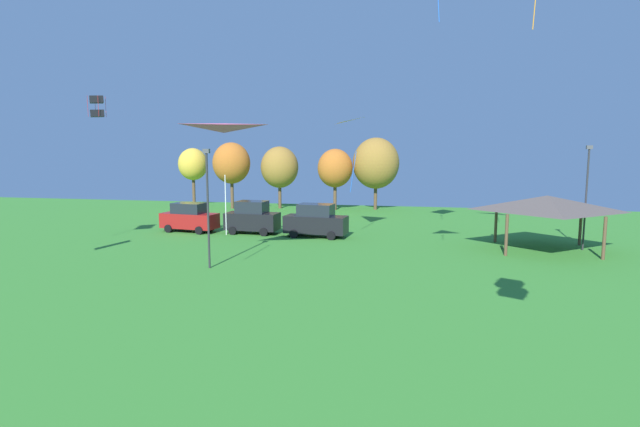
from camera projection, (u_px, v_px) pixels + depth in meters
kite_flying_8 at (97, 107)px, 34.22m from camera, size 1.21×1.21×1.45m
kite_flying_10 at (225, 155)px, 28.21m from camera, size 3.94×3.38×4.65m
kite_flying_11 at (367, 133)px, 36.20m from camera, size 2.95×3.53×4.69m
parked_car_leftmost at (190, 218)px, 39.83m from camera, size 4.71×2.37×2.33m
parked_car_second_from_left at (252, 218)px, 38.98m from camera, size 4.20×2.18×2.57m
parked_car_third_from_left at (316, 221)px, 37.45m from camera, size 4.81×2.33×2.51m
park_pavilion at (547, 203)px, 32.32m from camera, size 7.17×6.04×3.60m
light_post_0 at (586, 192)px, 32.22m from camera, size 0.36×0.20×6.81m
light_post_1 at (208, 202)px, 27.30m from camera, size 0.36×0.20×6.59m
treeline_tree_0 at (193, 164)px, 58.32m from camera, size 3.40×3.40×6.71m
treeline_tree_1 at (231, 163)px, 55.16m from camera, size 4.14×4.14×7.33m
treeline_tree_2 at (280, 167)px, 55.39m from camera, size 4.18×4.18×6.89m
treeline_tree_3 at (335, 168)px, 53.96m from camera, size 3.80×3.80×6.63m
treeline_tree_4 at (376, 163)px, 54.15m from camera, size 5.03×5.03×7.83m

